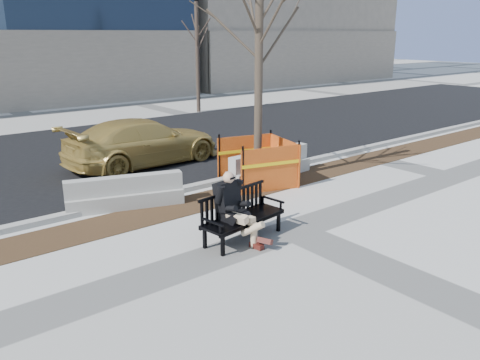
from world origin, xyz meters
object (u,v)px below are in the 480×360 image
(bench, at_px, (243,239))
(jersey_barrier_left, at_px, (126,207))
(jersey_barrier_right, at_px, (270,178))
(seated_man, at_px, (233,242))
(tree_fence, at_px, (257,183))
(sedan, at_px, (145,164))

(bench, relative_size, jersey_barrier_left, 0.69)
(jersey_barrier_right, bearing_deg, seated_man, -144.28)
(bench, xyz_separation_m, seated_man, (-0.25, 0.02, 0.00))
(tree_fence, distance_m, jersey_barrier_left, 3.63)
(seated_man, xyz_separation_m, jersey_barrier_right, (3.47, 2.81, 0.00))
(tree_fence, distance_m, jersey_barrier_right, 0.63)
(bench, relative_size, jersey_barrier_right, 0.66)
(seated_man, bearing_deg, bench, -11.51)
(seated_man, bearing_deg, jersey_barrier_left, 95.36)
(seated_man, xyz_separation_m, tree_fence, (2.87, 2.62, 0.00))
(jersey_barrier_right, bearing_deg, jersey_barrier_left, 172.97)
(tree_fence, relative_size, sedan, 1.29)
(seated_man, relative_size, jersey_barrier_left, 0.53)
(bench, relative_size, seated_man, 1.31)
(bench, bearing_deg, tree_fence, 37.17)
(jersey_barrier_left, height_order, jersey_barrier_right, jersey_barrier_right)
(bench, relative_size, tree_fence, 0.29)
(seated_man, distance_m, tree_fence, 3.89)
(jersey_barrier_right, bearing_deg, tree_fence, -166.22)
(bench, distance_m, seated_man, 0.25)
(tree_fence, distance_m, sedan, 3.91)
(bench, distance_m, tree_fence, 3.72)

